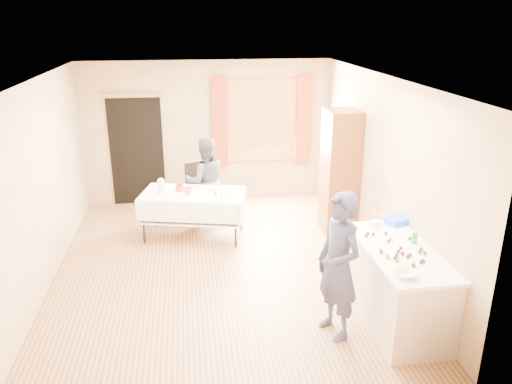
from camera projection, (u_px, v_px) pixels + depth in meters
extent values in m
cube|color=#9E7047|center=(221.00, 266.00, 7.05)|extent=(4.50, 5.50, 0.02)
cube|color=white|center=(216.00, 78.00, 6.17)|extent=(4.50, 5.50, 0.02)
cube|color=tan|center=(208.00, 132.00, 9.18)|extent=(4.50, 0.02, 2.60)
cube|color=tan|center=(243.00, 282.00, 4.04)|extent=(4.50, 0.02, 2.60)
cube|color=tan|center=(40.00, 186.00, 6.31)|extent=(0.02, 5.50, 2.60)
cube|color=tan|center=(381.00, 171.00, 6.91)|extent=(0.02, 5.50, 2.60)
cube|color=olive|center=(262.00, 121.00, 9.21)|extent=(1.32, 0.06, 1.52)
cube|color=white|center=(262.00, 121.00, 9.20)|extent=(1.20, 0.02, 1.40)
cube|color=#90371A|center=(220.00, 122.00, 9.06)|extent=(0.28, 0.06, 1.65)
cube|color=#90371A|center=(303.00, 120.00, 9.27)|extent=(0.28, 0.06, 1.65)
cube|color=black|center=(137.00, 151.00, 9.08)|extent=(0.95, 0.04, 2.00)
cube|color=olive|center=(132.00, 95.00, 8.71)|extent=(1.05, 0.06, 0.08)
cube|color=brown|center=(340.00, 172.00, 7.91)|extent=(0.50, 0.60, 1.98)
cube|color=beige|center=(397.00, 287.00, 5.65)|extent=(0.71, 1.56, 0.86)
cube|color=white|center=(401.00, 251.00, 5.50)|extent=(0.77, 1.62, 0.04)
cube|color=white|center=(193.00, 193.00, 7.73)|extent=(1.68, 1.12, 0.04)
cube|color=black|center=(200.00, 193.00, 8.67)|extent=(0.50, 0.50, 0.06)
cube|color=black|center=(196.00, 177.00, 8.73)|extent=(0.37, 0.17, 0.55)
imported|color=#232547|center=(338.00, 266.00, 5.29)|extent=(0.85, 0.78, 1.65)
imported|color=black|center=(206.00, 181.00, 8.32)|extent=(0.80, 0.67, 1.46)
cylinder|color=#10852C|center=(415.00, 238.00, 5.61)|extent=(0.08, 0.08, 0.12)
imported|color=white|center=(405.00, 274.00, 4.91)|extent=(0.30, 0.30, 0.06)
cube|color=white|center=(374.00, 224.00, 6.04)|extent=(0.18, 0.15, 0.08)
cube|color=blue|center=(398.00, 221.00, 6.15)|extent=(0.35, 0.29, 0.08)
cylinder|color=silver|center=(161.00, 187.00, 7.62)|extent=(0.15, 0.15, 0.22)
imported|color=red|center=(180.00, 188.00, 7.76)|extent=(0.22, 0.22, 0.10)
imported|color=red|center=(188.00, 191.00, 7.59)|extent=(0.15, 0.15, 0.12)
imported|color=white|center=(213.00, 189.00, 7.80)|extent=(0.32, 0.32, 0.05)
cube|color=white|center=(221.00, 195.00, 7.58)|extent=(0.31, 0.24, 0.02)
imported|color=white|center=(160.00, 183.00, 7.90)|extent=(0.07, 0.08, 0.15)
sphere|color=#3F2314|center=(413.00, 264.00, 5.12)|extent=(0.04, 0.04, 0.04)
sphere|color=black|center=(397.00, 255.00, 5.30)|extent=(0.04, 0.04, 0.04)
sphere|color=black|center=(387.00, 256.00, 5.29)|extent=(0.04, 0.04, 0.04)
sphere|color=black|center=(423.00, 261.00, 5.18)|extent=(0.04, 0.04, 0.04)
sphere|color=black|center=(366.00, 236.00, 5.78)|extent=(0.04, 0.04, 0.04)
sphere|color=black|center=(425.00, 253.00, 5.36)|extent=(0.04, 0.04, 0.04)
sphere|color=#3F2314|center=(397.00, 261.00, 5.19)|extent=(0.04, 0.04, 0.04)
sphere|color=black|center=(388.00, 241.00, 5.63)|extent=(0.04, 0.04, 0.04)
sphere|color=black|center=(414.00, 265.00, 5.09)|extent=(0.04, 0.04, 0.04)
sphere|color=black|center=(421.00, 262.00, 5.16)|extent=(0.04, 0.04, 0.04)
sphere|color=black|center=(410.00, 238.00, 5.70)|extent=(0.04, 0.04, 0.04)
sphere|color=black|center=(386.00, 233.00, 5.84)|extent=(0.04, 0.04, 0.04)
sphere|color=#3F2314|center=(391.00, 239.00, 5.70)|extent=(0.04, 0.04, 0.04)
sphere|color=black|center=(401.00, 248.00, 5.47)|extent=(0.04, 0.04, 0.04)
sphere|color=black|center=(420.00, 252.00, 5.39)|extent=(0.04, 0.04, 0.04)
sphere|color=black|center=(402.00, 253.00, 5.35)|extent=(0.04, 0.04, 0.04)
sphere|color=black|center=(421.00, 249.00, 5.45)|extent=(0.04, 0.04, 0.04)
sphere|color=black|center=(422.00, 261.00, 5.19)|extent=(0.04, 0.04, 0.04)
sphere|color=#3F2314|center=(381.00, 250.00, 5.42)|extent=(0.04, 0.04, 0.04)
sphere|color=black|center=(368.00, 233.00, 5.83)|extent=(0.04, 0.04, 0.04)
sphere|color=black|center=(408.00, 257.00, 5.27)|extent=(0.04, 0.04, 0.04)
sphere|color=black|center=(373.00, 234.00, 5.81)|extent=(0.04, 0.04, 0.04)
sphere|color=black|center=(395.00, 258.00, 5.24)|extent=(0.04, 0.04, 0.04)
sphere|color=black|center=(398.00, 251.00, 5.40)|extent=(0.04, 0.04, 0.04)
sphere|color=#3F2314|center=(388.00, 257.00, 5.26)|extent=(0.04, 0.04, 0.04)
sphere|color=black|center=(410.00, 255.00, 5.31)|extent=(0.04, 0.04, 0.04)
sphere|color=black|center=(381.00, 252.00, 5.37)|extent=(0.04, 0.04, 0.04)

